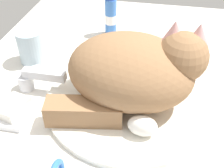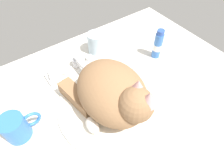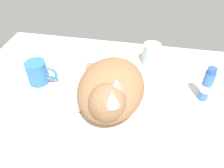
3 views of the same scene
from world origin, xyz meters
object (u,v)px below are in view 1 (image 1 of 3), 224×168
cat (136,70)px  toothpaste_bottle (111,16)px  soap_bar (13,107)px  rinse_cup (32,47)px  faucet (32,80)px

cat → toothpaste_bottle: cat is taller
soap_bar → rinse_cup: bearing=12.2°
soap_bar → faucet: bearing=-2.7°
faucet → soap_bar: bearing=177.3°
soap_bar → toothpaste_bottle: bearing=-18.5°
faucet → cat: (-0.23, -23.44, 6.25)cm
soap_bar → toothpaste_bottle: toothpaste_bottle is taller
cat → soap_bar: bearing=109.7°
rinse_cup → toothpaste_bottle: 25.25cm
cat → rinse_cup: (11.23, 28.11, -4.45)cm
faucet → toothpaste_bottle: bearing=-22.7°
soap_bar → toothpaste_bottle: (38.31, -12.79, 3.62)cm
cat → toothpaste_bottle: 31.90cm
faucet → soap_bar: (-8.76, 0.41, -0.28)cm
faucet → cat: bearing=-90.6°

